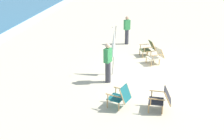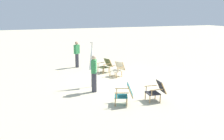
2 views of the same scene
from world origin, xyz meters
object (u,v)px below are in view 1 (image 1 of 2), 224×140
object	(u,v)px
person_by_waterline	(127,30)
beach_chair_front_left	(156,55)
beach_chair_front_right	(149,48)
beach_chair_far_center	(120,96)
umbrella_furled_white	(114,43)
person_near_chairs	(108,63)
beach_chair_back_left	(161,99)

from	to	relation	value
person_by_waterline	beach_chair_front_left	bearing A→B (deg)	-153.88
beach_chair_front_right	beach_chair_front_left	bearing A→B (deg)	-164.24
beach_chair_front_left	beach_chair_far_center	xyz separation A→B (m)	(-4.15, 1.41, 0.00)
person_by_waterline	umbrella_furled_white	bearing A→B (deg)	175.07
beach_chair_front_right	umbrella_furled_white	distance (m)	3.09
umbrella_furled_white	person_near_chairs	distance (m)	1.00
beach_chair_front_right	beach_chair_back_left	bearing A→B (deg)	-177.58
beach_chair_front_left	person_near_chairs	bearing A→B (deg)	137.44
beach_chair_front_right	beach_chair_front_left	distance (m)	1.13
beach_chair_far_center	umbrella_furled_white	distance (m)	2.96
beach_chair_far_center	person_by_waterline	world-z (taller)	person_by_waterline
beach_chair_back_left	umbrella_furled_white	distance (m)	3.48
beach_chair_far_center	person_near_chairs	size ratio (longest dim) A/B	0.53
beach_chair_far_center	person_near_chairs	world-z (taller)	person_near_chairs
beach_chair_front_left	person_by_waterline	world-z (taller)	person_by_waterline
person_near_chairs	person_by_waterline	xyz separation A→B (m)	(5.27, -0.54, 0.00)
beach_chair_back_left	person_by_waterline	world-z (taller)	person_by_waterline
beach_chair_front_left	umbrella_furled_white	size ratio (longest dim) A/B	0.43
beach_chair_front_right	beach_chair_back_left	world-z (taller)	beach_chair_back_left
beach_chair_front_left	beach_chair_far_center	world-z (taller)	beach_chair_far_center
beach_chair_back_left	person_near_chairs	size ratio (longest dim) A/B	0.49
person_by_waterline	beach_chair_back_left	bearing A→B (deg)	-168.97
beach_chair_back_left	person_near_chairs	world-z (taller)	person_near_chairs
umbrella_furled_white	person_by_waterline	distance (m)	4.49
umbrella_furled_white	beach_chair_front_right	bearing A→B (deg)	-32.46
beach_chair_far_center	person_near_chairs	bearing A→B (deg)	17.86
beach_chair_front_right	beach_chair_far_center	world-z (taller)	beach_chair_far_center
beach_chair_back_left	person_near_chairs	xyz separation A→B (m)	(1.99, 1.95, 0.41)
umbrella_furled_white	person_by_waterline	world-z (taller)	umbrella_furled_white
beach_chair_front_left	person_by_waterline	distance (m)	3.43
person_near_chairs	person_by_waterline	bearing A→B (deg)	-5.80
person_near_chairs	beach_chair_front_right	bearing A→B (deg)	-27.58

